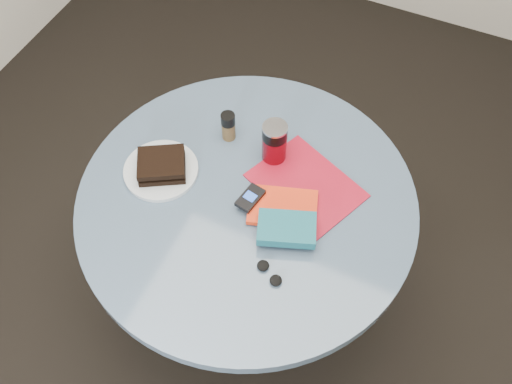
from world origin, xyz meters
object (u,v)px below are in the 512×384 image
at_px(plate, 161,170).
at_px(soda_can, 274,142).
at_px(sandwich, 162,165).
at_px(pepper_grinder, 228,126).
at_px(novel, 287,229).
at_px(headphones, 269,273).
at_px(mp3_player, 250,198).
at_px(red_book, 283,207).
at_px(table, 247,226).
at_px(magazine, 306,185).

relative_size(plate, soda_can, 1.59).
distance_m(sandwich, pepper_grinder, 0.24).
distance_m(novel, headphones, 0.13).
relative_size(sandwich, mp3_player, 1.85).
xyz_separation_m(soda_can, novel, (0.14, -0.24, -0.03)).
height_order(pepper_grinder, novel, pepper_grinder).
height_order(plate, soda_can, soda_can).
xyz_separation_m(soda_can, red_book, (0.10, -0.17, -0.06)).
bearing_deg(red_book, pepper_grinder, 127.55).
relative_size(table, novel, 6.23).
height_order(plate, red_book, red_book).
bearing_deg(table, soda_can, 86.20).
height_order(sandwich, mp3_player, sandwich).
bearing_deg(novel, magazine, 73.80).
bearing_deg(novel, soda_can, 100.74).
height_order(table, soda_can, soda_can).
distance_m(plate, soda_can, 0.35).
height_order(novel, mp3_player, novel).
xyz_separation_m(soda_can, magazine, (0.13, -0.06, -0.07)).
distance_m(sandwich, mp3_player, 0.29).
bearing_deg(mp3_player, headphones, -52.41).
distance_m(table, red_book, 0.21).
distance_m(pepper_grinder, novel, 0.39).
distance_m(pepper_grinder, mp3_player, 0.26).
height_order(soda_can, novel, soda_can).
bearing_deg(table, sandwich, -175.11).
bearing_deg(mp3_player, soda_can, 91.92).
bearing_deg(magazine, novel, -62.58).
bearing_deg(mp3_player, novel, -21.85).
distance_m(soda_can, magazine, 0.16).
relative_size(novel, mp3_player, 1.68).
distance_m(soda_can, pepper_grinder, 0.16).
xyz_separation_m(table, pepper_grinder, (-0.15, 0.19, 0.22)).
distance_m(soda_can, headphones, 0.40).
bearing_deg(sandwich, magazine, 18.28).
bearing_deg(soda_can, sandwich, -145.05).
bearing_deg(novel, sandwich, 153.95).
bearing_deg(sandwich, mp3_player, 2.08).
bearing_deg(soda_can, magazine, -24.57).
relative_size(sandwich, pepper_grinder, 1.74).
distance_m(soda_can, novel, 0.28).
distance_m(table, pepper_grinder, 0.32).
height_order(sandwich, magazine, sandwich).
bearing_deg(headphones, magazine, 93.36).
distance_m(red_book, mp3_player, 0.10).
height_order(red_book, mp3_player, mp3_player).
bearing_deg(soda_can, novel, -59.21).
xyz_separation_m(plate, soda_can, (0.29, 0.19, 0.06)).
bearing_deg(red_book, sandwich, 166.57).
bearing_deg(headphones, mp3_player, 127.59).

